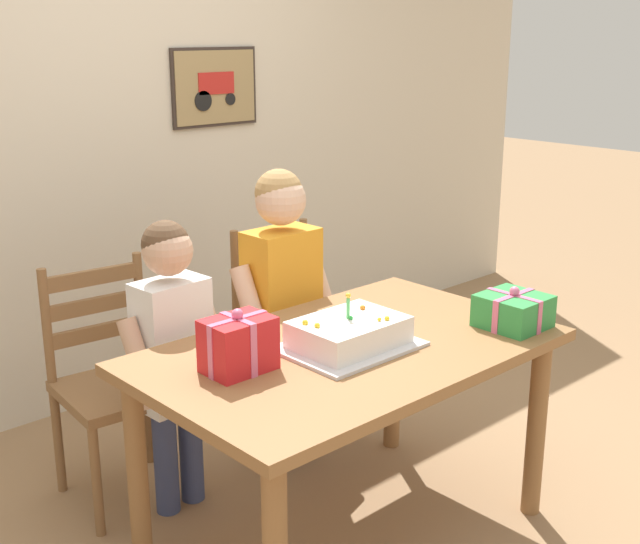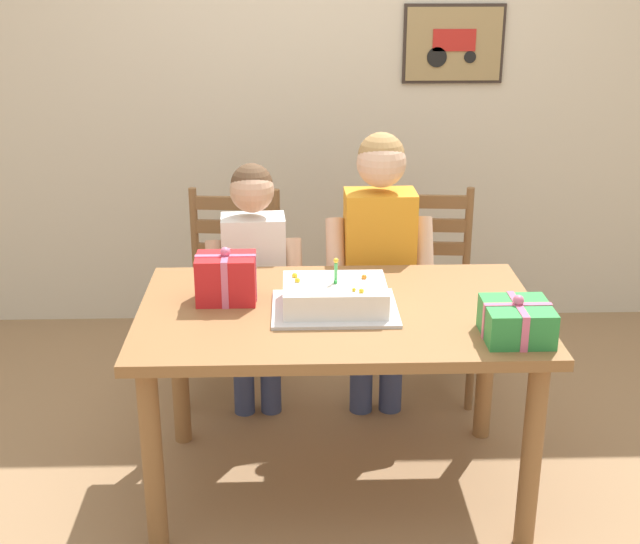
% 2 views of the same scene
% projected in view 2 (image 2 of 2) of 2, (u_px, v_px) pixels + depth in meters
% --- Properties ---
extents(ground_plane, '(20.00, 20.00, 0.00)m').
position_uv_depth(ground_plane, '(337.00, 486.00, 3.33)').
color(ground_plane, '#997551').
extents(back_wall, '(6.40, 0.11, 2.60)m').
position_uv_depth(back_wall, '(323.00, 80.00, 4.45)').
color(back_wall, beige).
rests_on(back_wall, ground).
extents(dining_table, '(1.42, 0.88, 0.74)m').
position_uv_depth(dining_table, '(338.00, 334.00, 3.10)').
color(dining_table, olive).
rests_on(dining_table, ground).
extents(birthday_cake, '(0.44, 0.34, 0.19)m').
position_uv_depth(birthday_cake, '(335.00, 297.00, 3.04)').
color(birthday_cake, silver).
rests_on(birthday_cake, dining_table).
extents(gift_box_red_large, '(0.22, 0.22, 0.15)m').
position_uv_depth(gift_box_red_large, '(517.00, 321.00, 2.82)').
color(gift_box_red_large, '#2D8E42').
rests_on(gift_box_red_large, dining_table).
extents(gift_box_beside_cake, '(0.22, 0.16, 0.21)m').
position_uv_depth(gift_box_beside_cake, '(226.00, 278.00, 3.11)').
color(gift_box_beside_cake, red).
rests_on(gift_box_beside_cake, dining_table).
extents(chair_left, '(0.46, 0.46, 0.92)m').
position_uv_depth(chair_left, '(232.00, 294.00, 3.93)').
color(chair_left, brown).
rests_on(chair_left, ground).
extents(chair_right, '(0.45, 0.45, 0.92)m').
position_uv_depth(chair_right, '(427.00, 292.00, 3.95)').
color(chair_right, brown).
rests_on(chair_right, ground).
extents(child_older, '(0.45, 0.26, 1.25)m').
position_uv_depth(child_older, '(379.00, 249.00, 3.62)').
color(child_older, '#38426B').
rests_on(child_older, ground).
extents(child_younger, '(0.41, 0.24, 1.13)m').
position_uv_depth(child_younger, '(254.00, 267.00, 3.63)').
color(child_younger, '#38426B').
rests_on(child_younger, ground).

